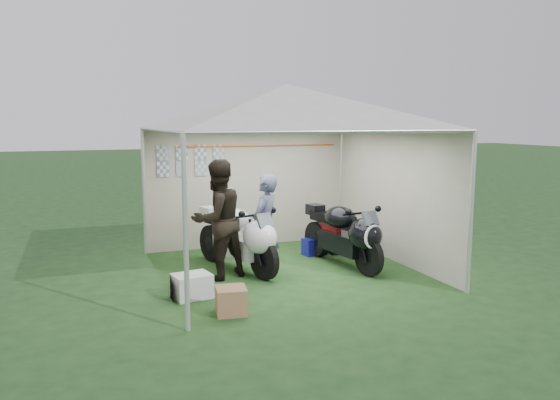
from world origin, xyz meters
The scene contains 10 objects.
ground centered at (0.00, 0.00, 0.00)m, with size 80.00×80.00×0.00m, color #1C3B18.
canopy_tent centered at (0.00, 0.03, 2.58)m, with size 5.66×5.66×3.00m.
motorcycle_white centered at (-0.70, 0.24, 0.58)m, with size 0.94×2.05×1.04m.
motorcycle_black centered at (1.02, -0.13, 0.58)m, with size 0.66×2.10×1.04m.
paddock_stand centered at (0.87, 0.82, 0.15)m, with size 0.41×0.26×0.31m, color #2525D0.
person_dark_jacket centered at (-1.13, -0.01, 0.92)m, with size 0.90×0.70×1.85m, color black.
person_blue_jacket centered at (-0.39, -0.11, 0.80)m, with size 0.59×0.38×1.61m, color slate.
equipment_box centered at (1.43, 0.86, 0.27)m, with size 0.54×0.43×0.54m, color black.
crate_0 centered at (-1.71, -0.83, 0.17)m, with size 0.50×0.39×0.33m, color silver.
crate_1 centered at (-1.37, -1.63, 0.17)m, with size 0.38×0.38×0.34m, color #8E6544.
Camera 1 is at (-3.12, -8.09, 2.44)m, focal length 35.00 mm.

